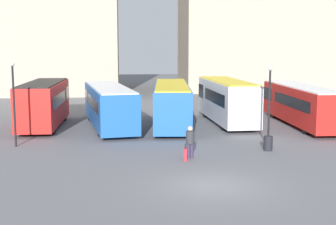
% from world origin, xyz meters
% --- Properties ---
extents(ground_plane, '(160.00, 160.00, 0.00)m').
position_xyz_m(ground_plane, '(0.00, 0.00, 0.00)').
color(ground_plane, slate).
extents(building_block_left, '(29.33, 17.11, 20.83)m').
position_xyz_m(building_block_left, '(-19.04, 44.44, 10.42)').
color(building_block_left, tan).
rests_on(building_block_left, ground_plane).
extents(bus_0, '(2.69, 9.20, 3.35)m').
position_xyz_m(bus_0, '(-9.69, 15.96, 1.81)').
color(bus_0, red).
rests_on(bus_0, ground_plane).
extents(bus_1, '(4.35, 11.39, 3.04)m').
position_xyz_m(bus_1, '(-4.87, 15.44, 1.66)').
color(bus_1, '#1E56A3').
rests_on(bus_1, ground_plane).
extents(bus_2, '(3.58, 11.86, 3.15)m').
position_xyz_m(bus_2, '(-0.17, 15.76, 1.72)').
color(bus_2, '#1E56A3').
rests_on(bus_2, ground_plane).
extents(bus_3, '(2.80, 10.15, 3.36)m').
position_xyz_m(bus_3, '(4.25, 16.43, 1.82)').
color(bus_3, silver).
rests_on(bus_3, ground_plane).
extents(bus_4, '(2.62, 11.88, 3.00)m').
position_xyz_m(bus_4, '(9.69, 14.95, 1.64)').
color(bus_4, red).
rests_on(bus_4, ground_plane).
extents(traveler, '(0.50, 0.50, 1.75)m').
position_xyz_m(traveler, '(-0.27, 5.09, 1.04)').
color(traveler, '#382D4C').
rests_on(traveler, ground_plane).
extents(suitcase, '(0.23, 0.45, 0.94)m').
position_xyz_m(suitcase, '(-0.58, 4.67, 0.33)').
color(suitcase, '#B7232D').
rests_on(suitcase, ground_plane).
extents(lamp_post_0, '(0.28, 0.28, 5.10)m').
position_xyz_m(lamp_post_0, '(-10.29, 9.03, 3.04)').
color(lamp_post_0, black).
rests_on(lamp_post_0, ground_plane).
extents(lamp_post_1, '(0.28, 0.28, 4.86)m').
position_xyz_m(lamp_post_1, '(4.77, 7.38, 2.91)').
color(lamp_post_1, black).
rests_on(lamp_post_1, ground_plane).
extents(trash_bin, '(0.52, 0.52, 0.85)m').
position_xyz_m(trash_bin, '(4.50, 6.51, 0.42)').
color(trash_bin, black).
rests_on(trash_bin, ground_plane).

